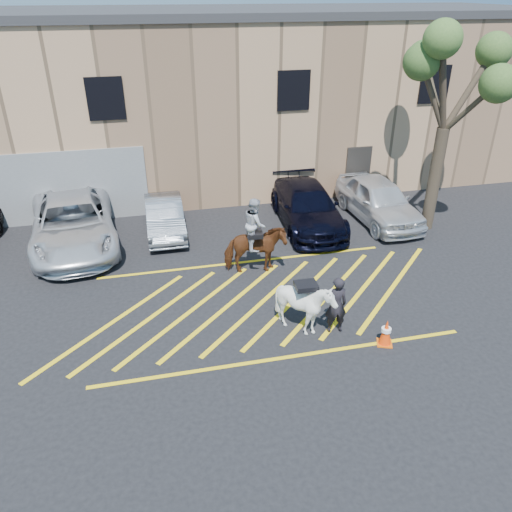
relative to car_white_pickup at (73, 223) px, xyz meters
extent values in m
plane|color=black|center=(5.55, -4.85, -0.84)|extent=(90.00, 90.00, 0.00)
imported|color=silver|center=(0.00, 0.00, 0.00)|extent=(3.40, 6.28, 1.67)
imported|color=gray|center=(3.18, 0.32, -0.20)|extent=(1.35, 3.85, 1.27)
imported|color=black|center=(8.53, -0.23, -0.08)|extent=(2.42, 5.32, 1.51)
imported|color=silver|center=(11.38, -0.40, -0.02)|extent=(2.14, 4.87, 1.63)
imported|color=black|center=(7.13, -6.87, -0.01)|extent=(0.61, 0.41, 1.65)
cube|color=tan|center=(5.55, 7.15, 2.66)|extent=(32.00, 10.00, 7.00)
cube|color=#2D2D30|center=(5.55, 7.15, 6.31)|extent=(32.20, 10.20, 0.30)
cube|color=black|center=(1.55, 2.11, 3.76)|extent=(1.30, 0.08, 1.50)
cube|color=black|center=(8.55, 2.11, 3.76)|extent=(1.30, 0.08, 1.50)
cube|color=black|center=(14.55, 2.11, 3.76)|extent=(1.30, 0.08, 1.50)
cube|color=#38332D|center=(11.55, 2.11, 0.26)|extent=(1.10, 0.08, 2.20)
cube|color=yellow|center=(1.35, -5.15, -0.83)|extent=(4.20, 4.20, 0.01)
cube|color=yellow|center=(2.40, -5.15, -0.83)|extent=(4.20, 4.20, 0.01)
cube|color=yellow|center=(3.45, -5.15, -0.83)|extent=(4.20, 4.20, 0.01)
cube|color=yellow|center=(4.50, -5.15, -0.83)|extent=(4.20, 4.20, 0.01)
cube|color=yellow|center=(5.55, -5.15, -0.83)|extent=(4.20, 4.20, 0.01)
cube|color=yellow|center=(6.60, -5.15, -0.83)|extent=(4.20, 4.20, 0.01)
cube|color=yellow|center=(7.65, -5.15, -0.83)|extent=(4.20, 4.20, 0.01)
cube|color=yellow|center=(8.70, -5.15, -0.83)|extent=(4.20, 4.20, 0.01)
cube|color=yellow|center=(9.75, -5.15, -0.83)|extent=(4.20, 4.20, 0.01)
cube|color=yellow|center=(5.55, -2.65, -0.83)|extent=(9.50, 0.12, 0.01)
cube|color=yellow|center=(5.55, -7.65, -0.83)|extent=(9.50, 0.12, 0.01)
imported|color=#5D3116|center=(5.77, -3.36, -0.03)|extent=(1.99, 1.04, 1.62)
imported|color=#A9AAB4|center=(5.77, -3.36, 0.87)|extent=(0.69, 0.86, 1.65)
cube|color=black|center=(5.77, -3.36, 0.54)|extent=(0.51, 0.60, 0.14)
imported|color=white|center=(6.34, -6.71, -0.04)|extent=(1.34, 1.49, 1.60)
cube|color=black|center=(6.34, -6.71, 0.59)|extent=(0.58, 0.48, 0.14)
cube|color=#EA5809|center=(8.21, -7.69, -0.82)|extent=(0.49, 0.49, 0.03)
cone|color=#FF3F0A|center=(8.21, -7.69, -0.46)|extent=(0.32, 0.32, 0.70)
cylinder|color=white|center=(8.21, -7.69, -0.40)|extent=(0.25, 0.25, 0.10)
cylinder|color=#453729|center=(12.93, -1.51, 1.06)|extent=(0.44, 0.44, 3.80)
cylinder|color=#4C402E|center=(13.71, -1.37, 4.14)|extent=(1.76, 0.51, 2.68)
cylinder|color=#433929|center=(12.85, -0.65, 3.97)|extent=(0.33, 1.88, 2.34)
cylinder|color=#46392A|center=(12.32, -1.51, 4.01)|extent=(1.40, 0.20, 2.39)
cylinder|color=#483D2C|center=(13.26, -2.24, 3.76)|extent=(0.78, 1.62, 1.96)
cylinder|color=#413527|center=(12.45, -1.78, 4.37)|extent=(1.16, 0.77, 3.11)
sphere|color=#4E6F2F|center=(14.49, -1.23, 5.41)|extent=(1.20, 1.20, 1.20)
sphere|color=#456B2E|center=(12.78, 0.21, 5.07)|extent=(1.20, 1.20, 1.20)
sphere|color=#47632A|center=(11.70, -1.51, 5.16)|extent=(1.20, 1.20, 1.20)
sphere|color=#4C6F2F|center=(13.60, -2.97, 4.65)|extent=(1.20, 1.20, 1.20)
sphere|color=#507431|center=(11.98, -2.06, 5.87)|extent=(1.20, 1.20, 1.20)
camera|label=1|loc=(2.67, -16.93, 7.29)|focal=35.00mm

